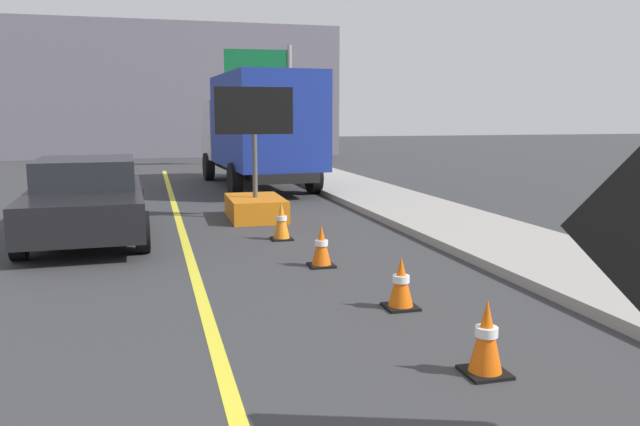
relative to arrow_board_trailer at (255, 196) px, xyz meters
name	(u,v)px	position (x,y,z in m)	size (l,w,h in m)	color
sidewalk_curb	(588,271)	(3.52, -5.88, -0.41)	(2.32, 48.00, 0.14)	#9E9991
lane_center_stripe	(204,305)	(-1.56, -5.88, -0.48)	(0.14, 36.00, 0.01)	yellow
arrow_board_trailer	(255,196)	(0.00, 0.00, 0.00)	(1.60, 1.81, 2.70)	orange
box_truck	(258,127)	(1.03, 5.64, 1.30)	(2.78, 7.19, 3.26)	black
pickup_car	(87,198)	(-3.18, -1.23, 0.22)	(2.11, 4.74, 1.38)	black
highway_guide_sign	(271,84)	(2.91, 13.41, 2.94)	(2.78, 0.33, 5.00)	gray
far_building_block	(174,93)	(-0.58, 24.30, 2.88)	(16.70, 9.27, 6.72)	slate
traffic_cone_near_sign	(486,338)	(0.54, -8.42, -0.16)	(0.36, 0.36, 0.65)	black
traffic_cone_mid_lane	(401,283)	(0.56, -6.53, -0.19)	(0.36, 0.36, 0.59)	black
traffic_cone_far_lane	(321,246)	(0.22, -4.40, -0.19)	(0.36, 0.36, 0.60)	black
traffic_cone_curbside	(281,221)	(0.07, -2.34, -0.16)	(0.36, 0.36, 0.66)	black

